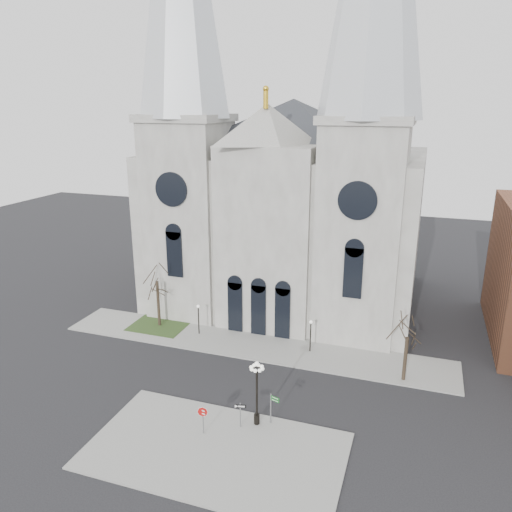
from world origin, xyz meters
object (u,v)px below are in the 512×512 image
(stop_sign, at_px, (203,414))
(street_name_sign, at_px, (272,406))
(globe_lamp, at_px, (257,385))
(one_way_sign, at_px, (240,411))

(stop_sign, distance_m, street_name_sign, 5.21)
(globe_lamp, height_order, one_way_sign, globe_lamp)
(globe_lamp, distance_m, street_name_sign, 2.16)
(globe_lamp, bearing_deg, street_name_sign, 20.56)
(stop_sign, bearing_deg, globe_lamp, 46.98)
(stop_sign, relative_size, street_name_sign, 0.89)
(stop_sign, relative_size, one_way_sign, 1.10)
(globe_lamp, bearing_deg, stop_sign, -144.48)
(stop_sign, xyz_separation_m, one_way_sign, (2.31, 1.61, -0.23))
(stop_sign, bearing_deg, street_name_sign, 43.78)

